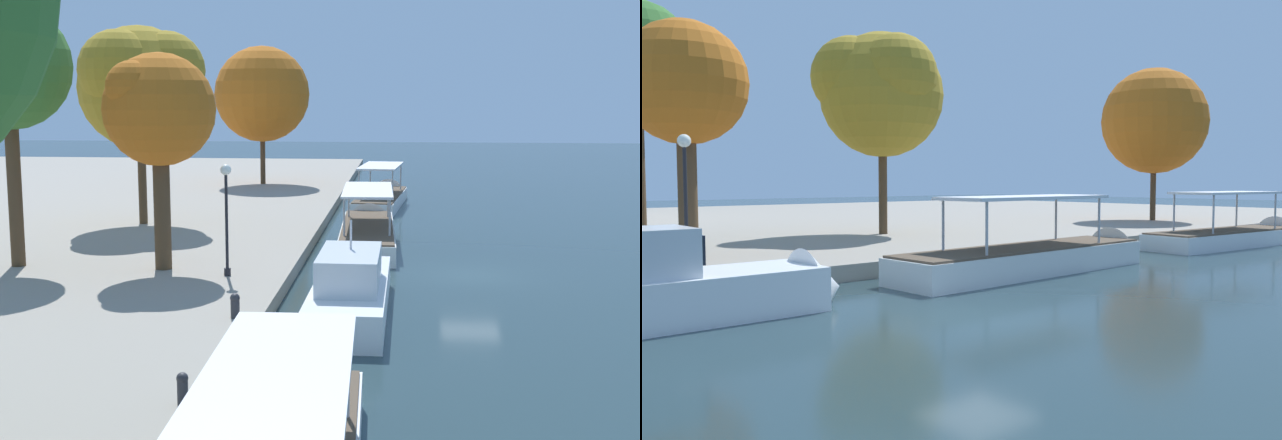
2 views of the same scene
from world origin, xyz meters
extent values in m
plane|color=#23383D|center=(0.00, 0.00, 0.00)|extent=(220.00, 220.00, 0.00)
cone|color=white|center=(-1.77, 4.75, 0.41)|extent=(1.22, 2.43, 2.42)
cube|color=black|center=(-5.95, 4.79, 1.86)|extent=(1.15, 1.92, 0.72)
cube|color=silver|center=(6.97, 4.78, 0.27)|extent=(11.79, 3.07, 1.39)
cone|color=silver|center=(13.32, 4.97, 0.27)|extent=(1.47, 2.49, 2.45)
cube|color=brown|center=(6.97, 4.78, 1.00)|extent=(11.55, 2.92, 0.08)
cylinder|color=#B2B2B7|center=(10.15, 5.97, 1.94)|extent=(0.10, 0.10, 1.80)
cylinder|color=#B2B2B7|center=(10.22, 3.79, 1.94)|extent=(0.10, 0.10, 1.80)
cylinder|color=#B2B2B7|center=(3.71, 5.78, 1.94)|extent=(0.10, 0.10, 1.80)
cylinder|color=#B2B2B7|center=(3.78, 3.60, 1.94)|extent=(0.10, 0.10, 1.80)
cube|color=silver|center=(6.97, 4.78, 2.90)|extent=(7.34, 2.72, 0.12)
cube|color=white|center=(22.48, 4.49, 0.18)|extent=(11.11, 3.80, 1.29)
cone|color=white|center=(28.41, 3.96, 0.18)|extent=(1.62, 2.67, 2.55)
cube|color=brown|center=(22.48, 4.49, 0.87)|extent=(10.88, 3.64, 0.08)
cylinder|color=#B2B2B7|center=(25.57, 5.36, 1.87)|extent=(0.10, 0.10, 1.92)
cylinder|color=#B2B2B7|center=(25.37, 3.10, 1.87)|extent=(0.10, 0.10, 1.92)
cylinder|color=#B2B2B7|center=(19.60, 5.89, 1.87)|extent=(0.10, 0.10, 1.92)
cylinder|color=#B2B2B7|center=(19.40, 3.63, 1.87)|extent=(0.10, 0.10, 1.92)
cube|color=silver|center=(22.48, 4.49, 2.89)|extent=(6.96, 3.20, 0.12)
cylinder|color=black|center=(-3.80, 9.89, 2.62)|extent=(0.12, 0.12, 4.02)
sphere|color=white|center=(-3.80, 9.89, 4.83)|extent=(0.43, 0.43, 0.43)
cylinder|color=black|center=(-3.80, 9.89, 0.76)|extent=(0.26, 0.26, 0.30)
cylinder|color=#4C3823|center=(9.23, 17.47, 3.14)|extent=(0.47, 0.47, 5.05)
sphere|color=olive|center=(9.23, 17.47, 8.18)|extent=(6.73, 6.73, 6.73)
sphere|color=olive|center=(7.68, 18.07, 9.07)|extent=(4.33, 4.33, 4.33)
sphere|color=olive|center=(9.09, 15.91, 9.08)|extent=(4.30, 4.30, 4.30)
sphere|color=#38702D|center=(-2.16, 19.08, 9.45)|extent=(2.83, 2.83, 2.83)
sphere|color=#38702D|center=(-2.28, 19.11, 9.71)|extent=(3.39, 3.39, 3.39)
cylinder|color=#4C3823|center=(-2.76, 12.79, 3.02)|extent=(0.69, 0.69, 4.82)
sphere|color=#BC6019|center=(-2.76, 12.79, 7.14)|extent=(4.56, 4.56, 4.56)
sphere|color=#BC6019|center=(-3.82, 13.52, 8.01)|extent=(2.09, 2.09, 2.09)
sphere|color=#BC6019|center=(-2.32, 12.60, 6.51)|extent=(2.13, 2.13, 2.13)
cylinder|color=#4C3823|center=(31.38, 14.41, 2.83)|extent=(0.41, 0.41, 4.43)
sphere|color=#BC6019|center=(31.38, 14.41, 7.94)|extent=(7.75, 7.75, 7.75)
sphere|color=#BC6019|center=(30.65, 14.14, 8.43)|extent=(4.14, 4.14, 4.14)
sphere|color=#BC6019|center=(33.19, 15.02, 9.31)|extent=(4.00, 4.00, 4.00)
camera|label=1|loc=(-35.05, 3.11, 7.56)|focal=45.93mm
camera|label=2|loc=(-11.01, -11.72, 3.52)|focal=36.05mm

